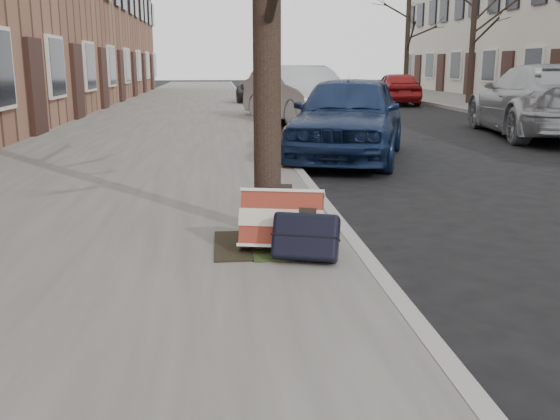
{
  "coord_description": "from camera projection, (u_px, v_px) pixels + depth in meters",
  "views": [
    {
      "loc": [
        -2.37,
        -3.71,
        1.57
      ],
      "look_at": [
        -1.93,
        0.8,
        0.51
      ],
      "focal_mm": 40.0,
      "sensor_mm": 36.0,
      "label": 1
    }
  ],
  "objects": [
    {
      "name": "dirt_patch",
      "position": [
        266.0,
        244.0,
        5.12
      ],
      "size": [
        0.85,
        0.85,
        0.02
      ],
      "primitive_type": "cube",
      "color": "black",
      "rests_on": "near_sidewalk"
    },
    {
      "name": "suitcase_navy",
      "position": [
        306.0,
        236.0,
        4.67
      ],
      "size": [
        0.56,
        0.43,
        0.39
      ],
      "primitive_type": "cube",
      "rotation": [
        -0.42,
        0.0,
        -0.31
      ],
      "color": "black",
      "rests_on": "near_sidewalk"
    },
    {
      "name": "car_near_mid",
      "position": [
        299.0,
        95.0,
        16.59
      ],
      "size": [
        2.86,
        4.95,
        1.54
      ],
      "primitive_type": "imported",
      "rotation": [
        0.0,
        0.0,
        0.28
      ],
      "color": "#A7A9AE",
      "rests_on": "ground"
    },
    {
      "name": "car_near_front",
      "position": [
        349.0,
        117.0,
        10.45
      ],
      "size": [
        2.92,
        4.5,
        1.42
      ],
      "primitive_type": "imported",
      "rotation": [
        0.0,
        0.0,
        -0.32
      ],
      "color": "#142447",
      "rests_on": "ground"
    },
    {
      "name": "tree_far_b",
      "position": [
        473.0,
        39.0,
        23.35
      ],
      "size": [
        0.21,
        0.21,
        4.73
      ],
      "primitive_type": "cylinder",
      "color": "black",
      "rests_on": "far_sidewalk"
    },
    {
      "name": "tree_far_c",
      "position": [
        407.0,
        46.0,
        31.4
      ],
      "size": [
        0.24,
        0.24,
        4.65
      ],
      "primitive_type": "cylinder",
      "color": "black",
      "rests_on": "far_sidewalk"
    },
    {
      "name": "car_near_back",
      "position": [
        273.0,
        88.0,
        24.97
      ],
      "size": [
        3.46,
        5.04,
        1.28
      ],
      "primitive_type": "imported",
      "rotation": [
        0.0,
        0.0,
        -0.32
      ],
      "color": "#39393E",
      "rests_on": "ground"
    },
    {
      "name": "far_sidewalk",
      "position": [
        545.0,
        114.0,
        19.44
      ],
      "size": [
        4.0,
        70.0,
        0.12
      ],
      "primitive_type": "cube",
      "color": "slate",
      "rests_on": "ground"
    },
    {
      "name": "car_far_back",
      "position": [
        396.0,
        88.0,
        24.58
      ],
      "size": [
        1.89,
        3.9,
        1.28
      ],
      "primitive_type": "imported",
      "rotation": [
        0.0,
        0.0,
        3.04
      ],
      "color": "maroon",
      "rests_on": "ground"
    },
    {
      "name": "car_far_front",
      "position": [
        541.0,
        101.0,
        13.68
      ],
      "size": [
        3.09,
        5.72,
        1.57
      ],
      "primitive_type": "imported",
      "rotation": [
        0.0,
        0.0,
        2.97
      ],
      "color": "#A2A5A9",
      "rests_on": "ground"
    },
    {
      "name": "near_sidewalk",
      "position": [
        173.0,
        117.0,
        18.34
      ],
      "size": [
        5.0,
        70.0,
        0.12
      ],
      "primitive_type": "cube",
      "color": "slate",
      "rests_on": "ground"
    },
    {
      "name": "suitcase_red",
      "position": [
        282.0,
        220.0,
        4.92
      ],
      "size": [
        0.71,
        0.49,
        0.5
      ],
      "primitive_type": "cube",
      "rotation": [
        -0.42,
        0.0,
        -0.22
      ],
      "color": "maroon",
      "rests_on": "near_sidewalk"
    }
  ]
}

